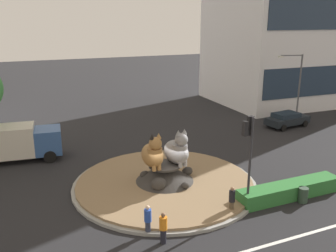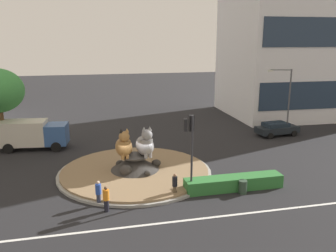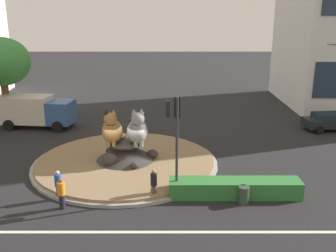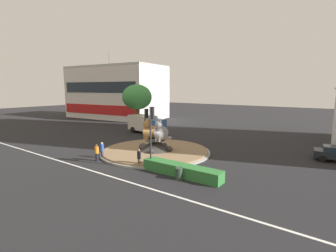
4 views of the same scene
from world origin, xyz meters
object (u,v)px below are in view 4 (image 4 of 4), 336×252
shophouse_block (116,92)px  traffic_light_mast (150,124)px  broadleaf_tree_behind_island (137,97)px  pedestrian_black_shirt (139,157)px  cat_statue_tabby (150,131)px  pedestrian_blue_shirt (102,150)px  delivery_box_truck (146,124)px  pedestrian_orange_shirt (97,152)px  litter_bin (179,174)px  cat_statue_grey (161,132)px

shophouse_block → traffic_light_mast: bearing=-44.1°
traffic_light_mast → broadleaf_tree_behind_island: bearing=48.1°
shophouse_block → pedestrian_black_shirt: (30.16, -25.08, -5.07)m
broadleaf_tree_behind_island → pedestrian_black_shirt: size_ratio=4.67×
cat_statue_tabby → traffic_light_mast: traffic_light_mast is taller
shophouse_block → pedestrian_blue_shirt: 36.04m
delivery_box_truck → pedestrian_orange_shirt: bearing=-60.2°
broadleaf_tree_behind_island → litter_bin: (17.75, -14.48, -4.94)m
traffic_light_mast → pedestrian_orange_shirt: bearing=105.4°
pedestrian_blue_shirt → delivery_box_truck: (-5.64, 13.08, 0.66)m
traffic_light_mast → delivery_box_truck: bearing=44.2°
cat_statue_grey → pedestrian_black_shirt: size_ratio=1.56×
pedestrian_blue_shirt → cat_statue_grey: bearing=-63.6°
cat_statue_grey → pedestrian_black_shirt: 4.96m
shophouse_block → broadleaf_tree_behind_island: size_ratio=3.09×
cat_statue_tabby → shophouse_block: shophouse_block is taller
traffic_light_mast → pedestrian_blue_shirt: 6.71m
traffic_light_mast → shophouse_block: (-31.26, 24.78, 2.04)m
broadleaf_tree_behind_island → pedestrian_orange_shirt: size_ratio=4.67×
delivery_box_truck → cat_statue_grey: bearing=-35.4°
pedestrian_orange_shirt → delivery_box_truck: delivery_box_truck is taller
cat_statue_tabby → pedestrian_black_shirt: cat_statue_tabby is taller
pedestrian_blue_shirt → cat_statue_tabby: bearing=-49.1°
shophouse_block → pedestrian_orange_shirt: bearing=-51.2°
cat_statue_tabby → traffic_light_mast: (3.85, -4.39, 1.61)m
pedestrian_black_shirt → pedestrian_blue_shirt: 4.87m
traffic_light_mast → litter_bin: (3.44, -0.80, -3.43)m
pedestrian_orange_shirt → delivery_box_truck: 15.31m
traffic_light_mast → cat_statue_tabby: bearing=43.1°
pedestrian_orange_shirt → traffic_light_mast: bearing=52.9°
cat_statue_tabby → cat_statue_grey: bearing=86.9°
traffic_light_mast → litter_bin: traffic_light_mast is taller
pedestrian_blue_shirt → traffic_light_mast: bearing=-111.6°
delivery_box_truck → broadleaf_tree_behind_island: bearing=166.8°
traffic_light_mast → pedestrian_orange_shirt: size_ratio=3.32×
pedestrian_black_shirt → delivery_box_truck: bearing=-42.7°
cat_statue_grey → shophouse_block: bearing=-134.2°
cat_statue_tabby → shophouse_block: 34.36m
shophouse_block → cat_statue_tabby: bearing=-42.4°
traffic_light_mast → shophouse_block: shophouse_block is taller
cat_statue_grey → shophouse_block: 35.70m
cat_statue_tabby → delivery_box_truck: 11.40m
cat_statue_grey → broadleaf_tree_behind_island: (-12.06, 9.37, 3.10)m
cat_statue_tabby → traffic_light_mast: size_ratio=0.44×
cat_statue_tabby → pedestrian_blue_shirt: cat_statue_tabby is taller
delivery_box_truck → cat_statue_tabby: bearing=-40.5°
pedestrian_black_shirt → delivery_box_truck: delivery_box_truck is taller
cat_statue_grey → broadleaf_tree_behind_island: bearing=-136.9°
traffic_light_mast → pedestrian_orange_shirt: 6.47m
cat_statue_tabby → litter_bin: size_ratio=2.59×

